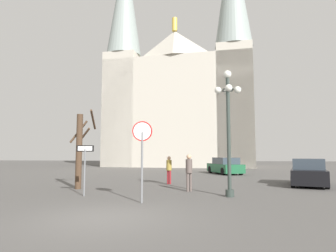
{
  "coord_description": "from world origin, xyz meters",
  "views": [
    {
      "loc": [
        2.72,
        -8.08,
        1.84
      ],
      "look_at": [
        0.02,
        16.57,
        4.17
      ],
      "focal_mm": 30.78,
      "sensor_mm": 36.0,
      "label": 1
    }
  ],
  "objects_px": {
    "one_way_arrow_sign": "(85,162)",
    "pedestrian_standing": "(189,169)",
    "parked_car_far_green": "(225,166)",
    "bare_tree": "(80,148)",
    "street_lamp": "(228,119)",
    "cathedral": "(179,93)",
    "stop_sign": "(142,146)",
    "parked_car_near_black": "(309,173)",
    "pedestrian_walking": "(169,167)"
  },
  "relations": [
    {
      "from": "cathedral",
      "to": "street_lamp",
      "type": "height_order",
      "value": "cathedral"
    },
    {
      "from": "one_way_arrow_sign",
      "to": "parked_car_near_black",
      "type": "relative_size",
      "value": 0.5
    },
    {
      "from": "cathedral",
      "to": "street_lamp",
      "type": "relative_size",
      "value": 6.07
    },
    {
      "from": "street_lamp",
      "to": "parked_car_near_black",
      "type": "relative_size",
      "value": 1.24
    },
    {
      "from": "one_way_arrow_sign",
      "to": "parked_car_far_green",
      "type": "distance_m",
      "value": 15.79
    },
    {
      "from": "street_lamp",
      "to": "parked_car_far_green",
      "type": "xyz_separation_m",
      "value": [
        0.99,
        13.58,
        -2.61
      ]
    },
    {
      "from": "bare_tree",
      "to": "stop_sign",
      "type": "bearing_deg",
      "value": -42.89
    },
    {
      "from": "parked_car_far_green",
      "to": "bare_tree",
      "type": "bearing_deg",
      "value": -125.87
    },
    {
      "from": "stop_sign",
      "to": "bare_tree",
      "type": "distance_m",
      "value": 5.55
    },
    {
      "from": "parked_car_near_black",
      "to": "pedestrian_walking",
      "type": "height_order",
      "value": "pedestrian_walking"
    },
    {
      "from": "one_way_arrow_sign",
      "to": "parked_car_far_green",
      "type": "relative_size",
      "value": 0.49
    },
    {
      "from": "bare_tree",
      "to": "one_way_arrow_sign",
      "type": "bearing_deg",
      "value": -61.87
    },
    {
      "from": "stop_sign",
      "to": "parked_car_far_green",
      "type": "height_order",
      "value": "stop_sign"
    },
    {
      "from": "street_lamp",
      "to": "parked_car_near_black",
      "type": "distance_m",
      "value": 7.35
    },
    {
      "from": "stop_sign",
      "to": "bare_tree",
      "type": "bearing_deg",
      "value": 137.11
    },
    {
      "from": "parked_car_far_green",
      "to": "cathedral",
      "type": "bearing_deg",
      "value": 109.62
    },
    {
      "from": "street_lamp",
      "to": "one_way_arrow_sign",
      "type": "bearing_deg",
      "value": -175.8
    },
    {
      "from": "cathedral",
      "to": "parked_car_near_black",
      "type": "height_order",
      "value": "cathedral"
    },
    {
      "from": "parked_car_near_black",
      "to": "parked_car_far_green",
      "type": "height_order",
      "value": "parked_car_near_black"
    },
    {
      "from": "bare_tree",
      "to": "pedestrian_walking",
      "type": "xyz_separation_m",
      "value": [
        4.38,
        2.79,
        -1.08
      ]
    },
    {
      "from": "pedestrian_standing",
      "to": "one_way_arrow_sign",
      "type": "bearing_deg",
      "value": -155.74
    },
    {
      "from": "street_lamp",
      "to": "pedestrian_walking",
      "type": "bearing_deg",
      "value": 123.3
    },
    {
      "from": "stop_sign",
      "to": "street_lamp",
      "type": "bearing_deg",
      "value": 29.01
    },
    {
      "from": "one_way_arrow_sign",
      "to": "pedestrian_standing",
      "type": "distance_m",
      "value": 4.88
    },
    {
      "from": "pedestrian_standing",
      "to": "parked_car_far_green",
      "type": "bearing_deg",
      "value": 77.1
    },
    {
      "from": "parked_car_far_green",
      "to": "pedestrian_walking",
      "type": "relative_size",
      "value": 2.72
    },
    {
      "from": "one_way_arrow_sign",
      "to": "street_lamp",
      "type": "bearing_deg",
      "value": 4.2
    },
    {
      "from": "parked_car_far_green",
      "to": "pedestrian_standing",
      "type": "distance_m",
      "value": 12.35
    },
    {
      "from": "pedestrian_standing",
      "to": "cathedral",
      "type": "bearing_deg",
      "value": 94.95
    },
    {
      "from": "bare_tree",
      "to": "parked_car_far_green",
      "type": "distance_m",
      "value": 14.48
    },
    {
      "from": "cathedral",
      "to": "stop_sign",
      "type": "bearing_deg",
      "value": -88.77
    },
    {
      "from": "cathedral",
      "to": "pedestrian_standing",
      "type": "xyz_separation_m",
      "value": [
        2.26,
        -26.11,
        -9.29
      ]
    },
    {
      "from": "parked_car_far_green",
      "to": "pedestrian_standing",
      "type": "relative_size",
      "value": 2.51
    },
    {
      "from": "one_way_arrow_sign",
      "to": "parked_car_far_green",
      "type": "height_order",
      "value": "one_way_arrow_sign"
    },
    {
      "from": "parked_car_near_black",
      "to": "pedestrian_standing",
      "type": "relative_size",
      "value": 2.47
    },
    {
      "from": "cathedral",
      "to": "parked_car_far_green",
      "type": "distance_m",
      "value": 17.81
    },
    {
      "from": "parked_car_near_black",
      "to": "parked_car_far_green",
      "type": "xyz_separation_m",
      "value": [
        -3.94,
        8.76,
        -0.03
      ]
    },
    {
      "from": "stop_sign",
      "to": "pedestrian_standing",
      "type": "bearing_deg",
      "value": 64.6
    },
    {
      "from": "cathedral",
      "to": "bare_tree",
      "type": "bearing_deg",
      "value": -97.58
    },
    {
      "from": "bare_tree",
      "to": "pedestrian_walking",
      "type": "height_order",
      "value": "bare_tree"
    },
    {
      "from": "one_way_arrow_sign",
      "to": "pedestrian_walking",
      "type": "distance_m",
      "value": 6.03
    },
    {
      "from": "bare_tree",
      "to": "parked_car_near_black",
      "type": "distance_m",
      "value": 12.8
    },
    {
      "from": "one_way_arrow_sign",
      "to": "pedestrian_walking",
      "type": "bearing_deg",
      "value": 58.68
    },
    {
      "from": "stop_sign",
      "to": "pedestrian_walking",
      "type": "height_order",
      "value": "stop_sign"
    },
    {
      "from": "bare_tree",
      "to": "parked_car_near_black",
      "type": "height_order",
      "value": "bare_tree"
    },
    {
      "from": "pedestrian_standing",
      "to": "parked_car_near_black",
      "type": "bearing_deg",
      "value": 26.01
    },
    {
      "from": "pedestrian_walking",
      "to": "parked_car_near_black",
      "type": "bearing_deg",
      "value": 0.91
    },
    {
      "from": "street_lamp",
      "to": "pedestrian_walking",
      "type": "distance_m",
      "value": 6.05
    },
    {
      "from": "parked_car_far_green",
      "to": "street_lamp",
      "type": "bearing_deg",
      "value": -94.16
    },
    {
      "from": "cathedral",
      "to": "stop_sign",
      "type": "relative_size",
      "value": 10.88
    }
  ]
}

